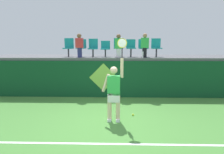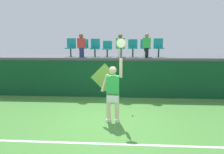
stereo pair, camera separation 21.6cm
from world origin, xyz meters
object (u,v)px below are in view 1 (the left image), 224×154
Objects in this scene: stadium_chair_4 at (118,46)px; spectator_2 at (119,45)px; tennis_ball at (133,115)px; spectator_1 at (79,45)px; stadium_chair_6 at (143,47)px; spectator_0 at (145,45)px; water_bottle at (143,55)px; stadium_chair_0 at (69,46)px; stadium_chair_3 at (105,48)px; tennis_player at (114,91)px; stadium_chair_5 at (131,47)px; stadium_chair_2 at (93,47)px; stadium_chair_7 at (156,47)px; stadium_chair_1 at (81,47)px.

spectator_2 is at bearing -90.00° from stadium_chair_4.
tennis_ball is 4.17m from spectator_1.
spectator_0 reaches higher than stadium_chair_6.
water_bottle is 2.90m from spectator_1.
spectator_2 is (2.40, -0.46, 0.05)m from stadium_chair_0.
spectator_0 is (-0.00, -0.47, 0.09)m from stadium_chair_6.
stadium_chair_3 is (-1.10, 3.10, 2.16)m from tennis_ball.
spectator_1 is (-1.16, -0.45, 0.14)m from stadium_chair_3.
tennis_player is at bearing -57.62° from stadium_chair_0.
stadium_chair_2 is at bearing 179.80° from stadium_chair_5.
tennis_player is at bearing -92.90° from spectator_2.
tennis_player is 1.20m from tennis_ball.
stadium_chair_6 is at bearing 0.00° from stadium_chair_5.
stadium_chair_3 is 0.87× the size of stadium_chair_7.
stadium_chair_3 is 0.71× the size of spectator_1.
spectator_1 is (-1.63, 3.08, 1.38)m from tennis_player.
stadium_chair_2 is at bearing 159.44° from spectator_2.
stadium_chair_3 is 1.87m from spectator_0.
tennis_ball is at bearing -61.45° from stadium_chair_2.
spectator_1 is (-0.57, -0.46, 0.09)m from stadium_chair_2.
stadium_chair_3 is 0.63m from stadium_chair_4.
spectator_1 reaches higher than stadium_chair_4.
tennis_player is at bearing -113.57° from spectator_0.
spectator_2 reaches higher than tennis_ball.
stadium_chair_0 is 2.45m from spectator_2.
stadium_chair_3 is 0.92× the size of stadium_chair_5.
tennis_ball is at bearing 34.62° from tennis_player.
stadium_chair_5 is 0.78× the size of spectator_0.
stadium_chair_2 reaches higher than water_bottle.
stadium_chair_6 is (1.81, 0.00, 0.04)m from stadium_chair_3.
spectator_2 is at bearing -20.56° from stadium_chair_2.
spectator_0 is at bearing 66.43° from tennis_player.
stadium_chair_7 is (4.21, -0.00, -0.00)m from stadium_chair_0.
water_bottle is 0.90m from stadium_chair_5.
stadium_chair_2 reaches higher than stadium_chair_6.
stadium_chair_0 is (-2.87, 3.11, 2.22)m from tennis_ball.
tennis_player is 2.99× the size of stadium_chair_1.
spectator_0 is at bearing -14.35° from stadium_chair_3.
stadium_chair_7 is at bearing 0.18° from stadium_chair_3.
tennis_ball is at bearing -79.89° from spectator_2.
stadium_chair_5 is (1.81, -0.01, 0.00)m from stadium_chair_2.
stadium_chair_0 reaches higher than water_bottle.
stadium_chair_2 is 2.40m from stadium_chair_6.
stadium_chair_5 is at bearing 125.12° from water_bottle.
stadium_chair_3 is 2.43m from stadium_chair_7.
tennis_player is at bearing -118.99° from stadium_chair_7.
spectator_0 is at bearing -0.72° from spectator_2.
stadium_chair_0 is 0.85× the size of spectator_2.
stadium_chair_7 is (3.02, -0.00, 0.02)m from stadium_chair_2.
spectator_0 is (2.97, -0.46, 0.08)m from stadium_chair_1.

